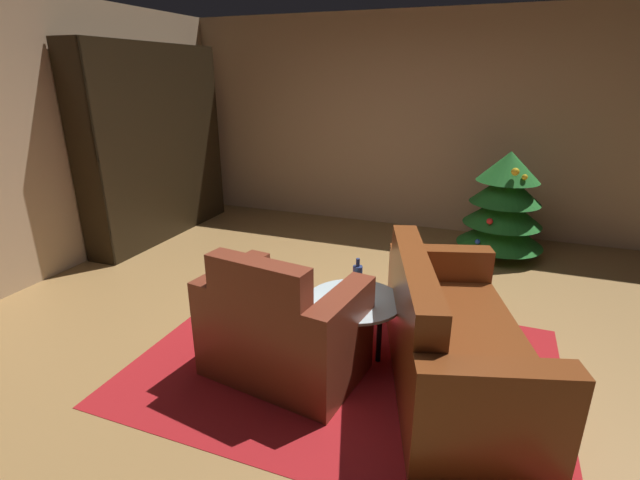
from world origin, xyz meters
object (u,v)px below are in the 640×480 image
(coffee_table, at_px, (354,305))
(decorated_tree, at_px, (504,205))
(couch_red, at_px, (450,343))
(bookshelf_unit, at_px, (164,144))
(bottle_on_table, at_px, (357,276))
(book_stack_on_table, at_px, (351,297))
(armchair_red, at_px, (282,331))

(coffee_table, height_order, decorated_tree, decorated_tree)
(couch_red, height_order, decorated_tree, decorated_tree)
(couch_red, distance_m, coffee_table, 0.68)
(couch_red, relative_size, coffee_table, 2.77)
(bookshelf_unit, distance_m, bottle_on_table, 3.49)
(bottle_on_table, relative_size, decorated_tree, 0.19)
(coffee_table, xyz_separation_m, book_stack_on_table, (-0.01, -0.03, 0.08))
(bottle_on_table, bearing_deg, book_stack_on_table, -84.27)
(decorated_tree, bearing_deg, bottle_on_table, -113.21)
(couch_red, distance_m, decorated_tree, 2.56)
(decorated_tree, bearing_deg, coffee_table, -111.03)
(couch_red, bearing_deg, book_stack_on_table, 177.46)
(bookshelf_unit, distance_m, coffee_table, 3.64)
(armchair_red, xyz_separation_m, bottle_on_table, (0.36, 0.53, 0.23))
(armchair_red, height_order, bottle_on_table, armchair_red)
(decorated_tree, bearing_deg, bookshelf_unit, -171.82)
(bookshelf_unit, bearing_deg, couch_red, -27.92)
(coffee_table, bearing_deg, armchair_red, -138.53)
(armchair_red, relative_size, coffee_table, 1.64)
(book_stack_on_table, bearing_deg, coffee_table, 70.02)
(bookshelf_unit, relative_size, armchair_red, 2.07)
(book_stack_on_table, xyz_separation_m, decorated_tree, (0.96, 2.50, 0.09))
(armchair_red, distance_m, couch_red, 1.10)
(bottle_on_table, bearing_deg, decorated_tree, 66.79)
(book_stack_on_table, bearing_deg, decorated_tree, 68.99)
(couch_red, bearing_deg, coffee_table, 174.74)
(bookshelf_unit, height_order, armchair_red, bookshelf_unit)
(bookshelf_unit, relative_size, book_stack_on_table, 10.21)
(bookshelf_unit, xyz_separation_m, coffee_table, (3.02, -1.89, -0.70))
(couch_red, height_order, coffee_table, couch_red)
(couch_red, bearing_deg, armchair_red, -164.90)
(coffee_table, xyz_separation_m, decorated_tree, (0.95, 2.46, 0.17))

